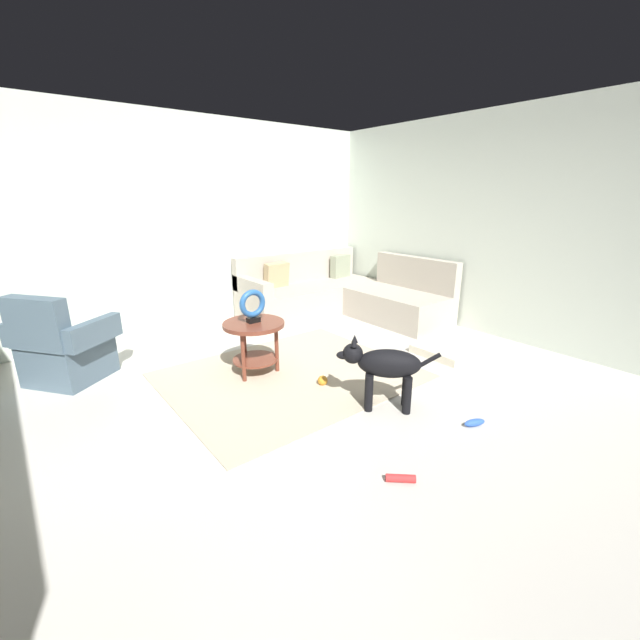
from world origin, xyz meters
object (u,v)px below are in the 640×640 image
object	(u,v)px
armchair	(63,349)
dog_toy_ball	(323,380)
dog_toy_bone	(474,423)
side_table	(254,334)
dog	(384,366)
dog_toy_rope	(401,478)
sectional_couch	(341,296)
dog_bed_mat	(452,348)
torus_sculpture	(253,305)

from	to	relation	value
armchair	dog_toy_ball	distance (m)	2.49
dog_toy_ball	dog_toy_bone	size ratio (longest dim) A/B	0.53
side_table	dog	world-z (taller)	dog
dog_toy_ball	dog_toy_rope	distance (m)	1.43
sectional_couch	side_table	bearing A→B (deg)	-153.12
dog_toy_rope	dog_toy_bone	world-z (taller)	dog_toy_bone
armchair	dog_bed_mat	xyz separation A→B (m)	(3.58, -1.88, -0.28)
dog_toy_bone	armchair	bearing A→B (deg)	128.93
side_table	dog_toy_ball	distance (m)	0.82
sectional_couch	dog_bed_mat	xyz separation A→B (m)	(-0.01, -1.94, -0.24)
torus_sculpture	dog_bed_mat	distance (m)	2.34
torus_sculpture	dog	size ratio (longest dim) A/B	0.50
sectional_couch	dog_toy_bone	xyz separation A→B (m)	(-1.23, -2.97, -0.26)
sectional_couch	dog_toy_bone	world-z (taller)	sectional_couch
dog_bed_mat	side_table	bearing A→B (deg)	156.59
dog_bed_mat	dog_toy_rope	world-z (taller)	dog_bed_mat
sectional_couch	dog_toy_ball	world-z (taller)	sectional_couch
side_table	dog_bed_mat	size ratio (longest dim) A/B	0.75
armchair	dog_toy_bone	bearing A→B (deg)	1.82
dog_bed_mat	dog_toy_bone	world-z (taller)	dog_bed_mat
torus_sculpture	dog	distance (m)	1.40
dog	dog_toy_ball	world-z (taller)	dog
dog_toy_ball	sectional_couch	bearing A→B (deg)	44.52
armchair	torus_sculpture	world-z (taller)	armchair
dog_bed_mat	dog	size ratio (longest dim) A/B	1.23
armchair	dog	bearing A→B (deg)	4.51
torus_sculpture	dog_toy_ball	xyz separation A→B (m)	(0.36, -0.63, -0.66)
torus_sculpture	dog_toy_ball	bearing A→B (deg)	-60.66
side_table	dog	xyz separation A→B (m)	(0.49, -1.27, -0.04)
side_table	torus_sculpture	distance (m)	0.29
torus_sculpture	dog_toy_rope	xyz separation A→B (m)	(-0.11, -1.99, -0.69)
sectional_couch	armchair	xyz separation A→B (m)	(-3.58, -0.06, 0.03)
dog	dog_toy_ball	size ratio (longest dim) A/B	6.80
side_table	torus_sculpture	bearing A→B (deg)	-82.87
dog_toy_ball	dog_toy_rope	world-z (taller)	dog_toy_ball
side_table	dog_toy_ball	world-z (taller)	side_table
sectional_couch	dog	distance (m)	2.81
dog_toy_ball	dog_toy_bone	world-z (taller)	dog_toy_ball
sectional_couch	dog	bearing A→B (deg)	-124.24
dog	dog_toy_bone	bearing A→B (deg)	-105.75
torus_sculpture	armchair	bearing A→B (deg)	146.93
side_table	dog_bed_mat	xyz separation A→B (m)	(2.06, -0.89, -0.37)
dog_toy_ball	side_table	bearing A→B (deg)	119.34
sectional_couch	armchair	size ratio (longest dim) A/B	2.25
side_table	dog_bed_mat	bearing A→B (deg)	-23.41
armchair	dog	world-z (taller)	armchair
side_table	torus_sculpture	world-z (taller)	torus_sculpture
torus_sculpture	dog	xyz separation A→B (m)	(0.49, -1.27, -0.33)
dog_toy_rope	side_table	bearing A→B (deg)	86.94
dog_toy_bone	sectional_couch	bearing A→B (deg)	67.53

